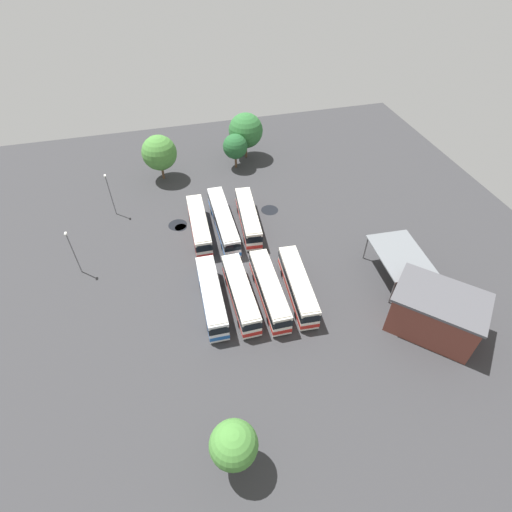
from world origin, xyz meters
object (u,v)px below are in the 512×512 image
(tree_south_edge, at_px, (234,445))
(bus_row0_slot1, at_px, (223,221))
(lamp_post_near_entrance, at_px, (73,251))
(tree_northeast, at_px, (159,153))
(lamp_post_far_corner, at_px, (110,193))
(maintenance_shelter, at_px, (401,255))
(bus_row1_slot1, at_px, (241,293))
(bus_row0_slot2, at_px, (248,217))
(tree_east_edge, at_px, (235,147))
(bus_row0_slot0, at_px, (199,225))
(depot_building, at_px, (436,313))
(tree_north_edge, at_px, (246,131))
(bus_row1_slot0, at_px, (212,296))
(bus_row1_slot3, at_px, (298,286))
(bus_row1_slot2, at_px, (269,290))

(tree_south_edge, bearing_deg, bus_row0_slot1, 170.47)
(lamp_post_near_entrance, height_order, tree_northeast, tree_northeast)
(lamp_post_far_corner, bearing_deg, maintenance_shelter, 56.68)
(bus_row1_slot1, xyz_separation_m, tree_northeast, (-33.93, -7.27, 3.49))
(bus_row0_slot1, distance_m, bus_row1_slot1, 15.84)
(bus_row0_slot2, xyz_separation_m, tree_east_edge, (-18.79, 2.12, 2.57))
(bus_row0_slot0, distance_m, tree_east_edge, 21.51)
(tree_east_edge, bearing_deg, bus_row0_slot1, -18.48)
(bus_row1_slot1, distance_m, lamp_post_near_entrance, 24.27)
(bus_row0_slot0, height_order, bus_row0_slot2, same)
(maintenance_shelter, bearing_deg, tree_northeast, -139.34)
(bus_row0_slot0, bearing_deg, bus_row0_slot2, 90.12)
(bus_row1_slot1, bearing_deg, tree_south_edge, -14.65)
(tree_south_edge, bearing_deg, tree_northeast, -177.79)
(depot_building, height_order, lamp_post_near_entrance, lamp_post_near_entrance)
(lamp_post_near_entrance, distance_m, tree_east_edge, 36.23)
(tree_east_edge, xyz_separation_m, tree_north_edge, (-3.34, 2.91, 1.32))
(lamp_post_near_entrance, relative_size, lamp_post_far_corner, 0.97)
(depot_building, bearing_deg, bus_row0_slot2, -145.85)
(lamp_post_near_entrance, relative_size, tree_northeast, 0.86)
(bus_row1_slot0, xyz_separation_m, bus_row1_slot1, (0.48, 3.79, -0.00))
(maintenance_shelter, bearing_deg, lamp_post_far_corner, -123.32)
(bus_row1_slot0, bearing_deg, bus_row0_slot2, 150.13)
(bus_row0_slot1, xyz_separation_m, tree_northeast, (-18.11, -8.07, 3.48))
(bus_row1_slot0, height_order, tree_north_edge, tree_north_edge)
(depot_building, bearing_deg, tree_east_edge, -161.01)
(bus_row0_slot0, bearing_deg, bus_row1_slot1, 11.32)
(bus_row0_slot0, distance_m, tree_northeast, 19.14)
(tree_south_edge, bearing_deg, bus_row1_slot3, 146.12)
(bus_row0_slot2, xyz_separation_m, depot_building, (25.68, 17.42, 1.12))
(lamp_post_far_corner, height_order, tree_north_edge, tree_north_edge)
(bus_row0_slot0, bearing_deg, bus_row0_slot1, 93.56)
(lamp_post_near_entrance, bearing_deg, lamp_post_far_corner, 159.11)
(bus_row0_slot1, relative_size, tree_northeast, 1.73)
(bus_row1_slot3, xyz_separation_m, maintenance_shelter, (0.19, 14.75, 2.25))
(lamp_post_far_corner, xyz_separation_m, tree_east_edge, (-9.68, 23.21, 0.24))
(lamp_post_near_entrance, bearing_deg, tree_south_edge, 26.91)
(bus_row1_slot1, distance_m, maintenance_shelter, 22.64)
(bus_row0_slot1, xyz_separation_m, tree_east_edge, (-18.56, 6.21, 2.57))
(tree_northeast, relative_size, tree_south_edge, 1.22)
(lamp_post_near_entrance, bearing_deg, bus_row0_slot1, 100.79)
(tree_north_edge, bearing_deg, lamp_post_far_corner, -63.49)
(bus_row0_slot0, height_order, lamp_post_near_entrance, lamp_post_near_entrance)
(bus_row1_slot3, relative_size, tree_northeast, 1.48)
(bus_row0_slot1, distance_m, lamp_post_near_entrance, 22.49)
(bus_row0_slot2, height_order, tree_east_edge, tree_east_edge)
(bus_row0_slot0, height_order, tree_northeast, tree_northeast)
(bus_row1_slot2, distance_m, tree_south_edge, 21.70)
(bus_row0_slot1, distance_m, bus_row1_slot3, 17.81)
(bus_row1_slot3, bearing_deg, lamp_post_far_corner, -136.51)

